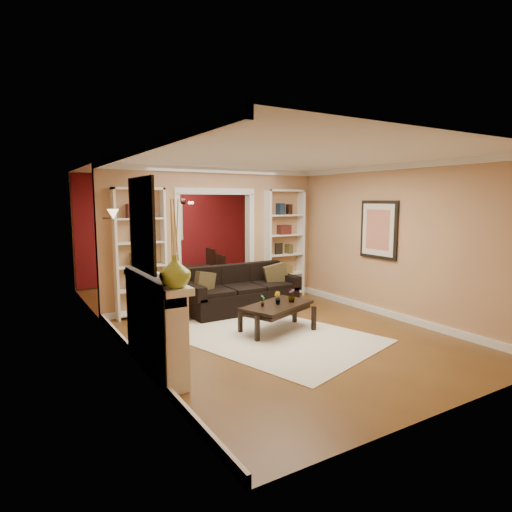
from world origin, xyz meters
TOP-DOWN VIEW (x-y plane):
  - floor at (0.00, 0.00)m, footprint 8.00×8.00m
  - ceiling at (0.00, 0.00)m, footprint 8.00×8.00m
  - wall_back at (0.00, 4.00)m, footprint 8.00×0.00m
  - wall_front at (0.00, -4.00)m, footprint 8.00×0.00m
  - wall_left at (-2.25, 0.00)m, footprint 0.00×8.00m
  - wall_right at (2.25, 0.00)m, footprint 0.00×8.00m
  - partition_wall at (0.00, 1.20)m, footprint 4.50×0.15m
  - red_back_panel at (0.00, 3.97)m, footprint 4.44×0.04m
  - dining_window at (0.00, 3.93)m, footprint 0.78×0.03m
  - area_rug at (-0.18, -1.12)m, footprint 3.02×3.62m
  - sofa at (0.19, 0.45)m, footprint 2.16×0.93m
  - pillow_left at (-0.58, 0.43)m, footprint 0.42×0.23m
  - pillow_right at (0.95, 0.43)m, footprint 0.46×0.24m
  - coffee_table at (0.04, -0.98)m, footprint 1.33×1.02m
  - plant_left at (-0.24, -0.98)m, footprint 0.12×0.12m
  - plant_center at (0.04, -0.98)m, footprint 0.11×0.12m
  - plant_right at (0.32, -0.98)m, footprint 0.13×0.13m
  - bookshelf_left at (-1.55, 1.03)m, footprint 0.90×0.30m
  - bookshelf_right at (1.55, 1.03)m, footprint 0.90×0.30m
  - fireplace at (-2.09, -1.50)m, footprint 0.32×1.70m
  - vase at (-2.09, -2.20)m, footprint 0.41×0.41m
  - mirror at (-2.23, -1.50)m, footprint 0.03×0.95m
  - wall_sconce at (-2.15, 0.55)m, footprint 0.18×0.18m
  - framed_art at (2.21, -1.00)m, footprint 0.04×0.85m
  - dining_table at (-0.06, 2.70)m, footprint 1.47×0.82m
  - dining_chair_nw at (-0.61, 2.40)m, footprint 0.46×0.46m
  - dining_chair_ne at (0.49, 2.40)m, footprint 0.51×0.51m
  - dining_chair_sw at (-0.61, 3.00)m, footprint 0.44×0.44m
  - dining_chair_se at (0.49, 3.00)m, footprint 0.61×0.61m
  - chandelier at (0.00, 2.70)m, footprint 0.50×0.50m

SIDE VIEW (x-z plane):
  - floor at x=0.00m, z-range 0.00..0.00m
  - area_rug at x=-0.18m, z-range 0.00..0.01m
  - coffee_table at x=0.04m, z-range 0.00..0.45m
  - dining_table at x=-0.06m, z-range 0.00..0.52m
  - dining_chair_ne at x=0.49m, z-range 0.00..0.84m
  - sofa at x=0.19m, z-range 0.00..0.85m
  - dining_chair_sw at x=-0.61m, z-range 0.00..0.88m
  - dining_chair_nw at x=-0.61m, z-range 0.00..0.90m
  - dining_chair_se at x=0.49m, z-range 0.00..0.93m
  - plant_left at x=-0.24m, z-range 0.45..0.64m
  - plant_center at x=0.04m, z-range 0.45..0.65m
  - plant_right at x=0.32m, z-range 0.45..0.66m
  - fireplace at x=-2.09m, z-range 0.00..1.16m
  - pillow_left at x=-0.58m, z-range 0.41..0.81m
  - pillow_right at x=0.95m, z-range 0.41..0.85m
  - bookshelf_left at x=-1.55m, z-range 0.00..2.30m
  - bookshelf_right at x=1.55m, z-range 0.00..2.30m
  - red_back_panel at x=0.00m, z-range 0.00..2.64m
  - vase at x=-2.09m, z-range 1.16..1.51m
  - wall_back at x=0.00m, z-range -2.65..5.35m
  - wall_front at x=0.00m, z-range -2.65..5.35m
  - wall_left at x=-2.25m, z-range -2.65..5.35m
  - wall_right at x=2.25m, z-range -2.65..5.35m
  - partition_wall at x=0.00m, z-range 0.00..2.70m
  - dining_window at x=0.00m, z-range 1.06..2.04m
  - framed_art at x=2.21m, z-range 1.02..2.08m
  - mirror at x=-2.23m, z-range 1.25..2.35m
  - wall_sconce at x=-2.15m, z-range 1.72..1.94m
  - chandelier at x=0.00m, z-range 1.87..2.17m
  - ceiling at x=0.00m, z-range 2.70..2.70m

